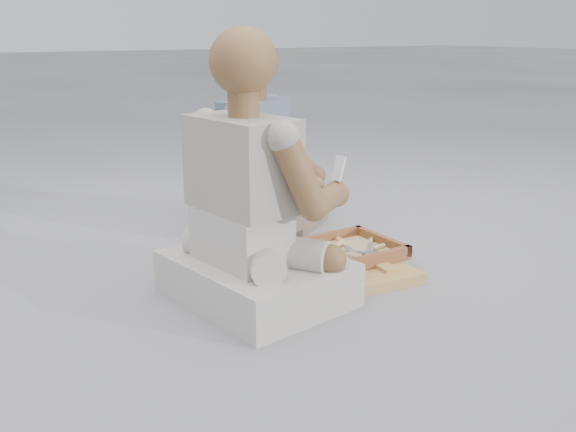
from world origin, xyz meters
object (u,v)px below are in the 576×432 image
craftsman (254,213)px  carved_panel (331,275)px  companion (262,169)px  tool_tray (344,252)px

craftsman → carved_panel: bearing=81.7°
craftsman → companion: bearing=139.4°
carved_panel → companion: bearing=82.9°
tool_tray → carved_panel: bearing=-143.5°
companion → tool_tray: bearing=56.8°
tool_tray → craftsman: size_ratio=0.46×
craftsman → companion: size_ratio=1.06×
tool_tray → craftsman: 0.58m
carved_panel → craftsman: 0.48m
carved_panel → tool_tray: bearing=36.5°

